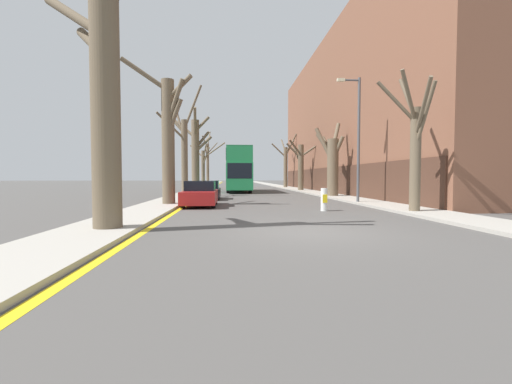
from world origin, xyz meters
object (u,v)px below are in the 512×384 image
(street_tree_left_1, at_px, (168,135))
(street_tree_left_4, at_px, (204,166))
(traffic_bollard, at_px, (324,200))
(double_decker_bus, at_px, (238,168))
(street_tree_right_0, at_px, (415,147))
(street_tree_right_3, at_px, (286,164))
(street_tree_left_2, at_px, (184,151))
(street_tree_left_5, at_px, (208,162))
(parked_car_0, at_px, (200,194))
(street_tree_right_1, at_px, (332,162))
(parked_car_1, at_px, (207,190))
(lamp_post, at_px, (357,133))
(street_tree_left_0, at_px, (106,87))
(street_tree_right_2, at_px, (300,165))
(street_tree_left_3, at_px, (196,152))

(street_tree_left_1, bearing_deg, street_tree_left_4, 89.81)
(traffic_bollard, bearing_deg, double_decker_bus, 99.19)
(street_tree_right_0, height_order, street_tree_right_3, street_tree_right_3)
(street_tree_left_4, xyz_separation_m, street_tree_right_3, (11.40, 5.79, 0.60))
(street_tree_left_2, xyz_separation_m, street_tree_right_3, (11.77, 21.83, -0.14))
(street_tree_left_5, bearing_deg, parked_car_0, -87.07)
(double_decker_bus, bearing_deg, street_tree_right_1, -55.76)
(street_tree_left_5, xyz_separation_m, street_tree_right_3, (11.44, -2.93, -0.28))
(parked_car_1, distance_m, lamp_post, 10.80)
(street_tree_left_4, distance_m, parked_car_1, 19.44)
(street_tree_left_0, height_order, street_tree_right_0, street_tree_left_0)
(street_tree_right_0, relative_size, lamp_post, 0.82)
(street_tree_right_0, distance_m, street_tree_right_2, 24.19)
(street_tree_left_5, xyz_separation_m, double_decker_bus, (4.22, -15.63, -1.25))
(street_tree_left_5, bearing_deg, street_tree_left_2, -90.76)
(street_tree_left_2, distance_m, street_tree_right_3, 24.80)
(lamp_post, bearing_deg, street_tree_right_0, -85.97)
(street_tree_left_1, bearing_deg, street_tree_right_3, 69.30)
(street_tree_right_0, xyz_separation_m, street_tree_right_1, (0.16, 12.30, -0.11))
(street_tree_right_3, bearing_deg, street_tree_left_5, 165.63)
(street_tree_left_1, height_order, traffic_bollard, street_tree_left_1)
(street_tree_left_1, distance_m, street_tree_left_2, 8.56)
(parked_car_0, bearing_deg, street_tree_right_3, 72.48)
(street_tree_left_4, distance_m, street_tree_right_1, 20.66)
(street_tree_right_0, bearing_deg, parked_car_1, 132.24)
(street_tree_left_5, bearing_deg, street_tree_right_0, -73.78)
(street_tree_left_1, height_order, street_tree_right_0, street_tree_left_1)
(street_tree_left_2, height_order, double_decker_bus, street_tree_left_2)
(lamp_post, bearing_deg, traffic_bollard, -126.67)
(street_tree_left_3, bearing_deg, street_tree_right_2, 14.11)
(street_tree_right_1, xyz_separation_m, parked_car_1, (-9.58, -1.91, -2.10))
(street_tree_left_3, bearing_deg, street_tree_left_1, -89.62)
(street_tree_left_1, xyz_separation_m, lamp_post, (10.79, 0.60, 0.25))
(street_tree_left_0, xyz_separation_m, double_decker_bus, (4.39, 26.63, -1.55))
(street_tree_right_1, relative_size, parked_car_0, 1.42)
(street_tree_left_2, xyz_separation_m, street_tree_right_0, (11.48, -13.57, -0.83))
(street_tree_right_3, bearing_deg, double_decker_bus, -119.63)
(street_tree_left_0, distance_m, double_decker_bus, 27.03)
(street_tree_right_3, xyz_separation_m, traffic_bollard, (-3.78, -33.94, -3.00))
(street_tree_right_0, xyz_separation_m, lamp_post, (-0.40, 5.61, 1.29))
(street_tree_left_1, relative_size, street_tree_right_3, 1.01)
(street_tree_right_3, height_order, parked_car_1, street_tree_right_3)
(street_tree_left_4, relative_size, street_tree_right_0, 0.98)
(street_tree_right_0, height_order, street_tree_right_2, street_tree_right_0)
(street_tree_right_1, xyz_separation_m, parked_car_0, (-9.58, -7.68, -2.08))
(street_tree_left_2, xyz_separation_m, street_tree_left_5, (0.33, 24.76, 0.13))
(street_tree_right_2, xyz_separation_m, double_decker_bus, (-7.06, -1.48, -0.39))
(street_tree_left_0, xyz_separation_m, parked_car_0, (1.89, 8.53, -3.45))
(street_tree_left_1, bearing_deg, double_decker_bus, 76.46)
(street_tree_left_1, height_order, street_tree_left_4, street_tree_left_1)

